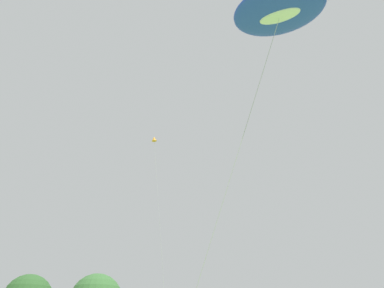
% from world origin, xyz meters
% --- Properties ---
extents(big_show_kite, '(6.86, 11.39, 17.05)m').
position_xyz_m(big_show_kite, '(3.94, 8.61, 16.58)').
color(big_show_kite, blue).
rests_on(big_show_kite, ground).
extents(small_kite_delta_white, '(1.44, 2.22, 21.04)m').
position_xyz_m(small_kite_delta_white, '(11.64, 31.09, 20.35)').
color(small_kite_delta_white, orange).
rests_on(small_kite_delta_white, ground).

